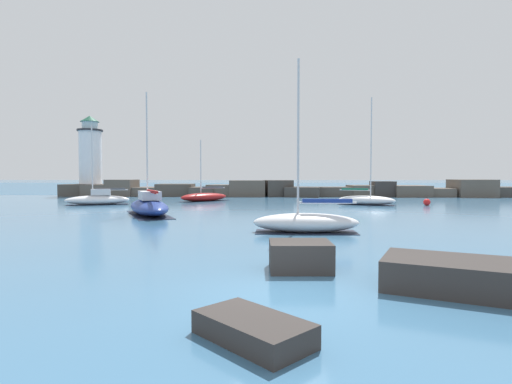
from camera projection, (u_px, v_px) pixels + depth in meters
name	position (u px, v px, depth m)	size (l,w,h in m)	color
ground_plane	(282.00, 295.00, 9.86)	(600.00, 600.00, 0.00)	#3D6B8E
open_sea_beyond	(274.00, 186.00, 118.10)	(400.00, 116.00, 0.01)	#2D5B7F
breakwater_jetty	(286.00, 190.00, 58.21)	(66.76, 7.37, 2.46)	#4C443D
lighthouse	(90.00, 162.00, 59.75)	(4.34, 4.34, 11.96)	gray
foreground_rocks	(467.00, 276.00, 10.20)	(12.02, 7.37, 0.90)	#383330
sailboat_moored_0	(204.00, 197.00, 46.67)	(5.82, 5.79, 7.14)	maroon
sailboat_moored_1	(149.00, 206.00, 30.09)	(5.88, 8.57, 9.35)	navy
sailboat_moored_2	(366.00, 200.00, 40.64)	(6.07, 4.21, 10.86)	white
sailboat_moored_3	(306.00, 222.00, 20.80)	(5.53, 2.00, 8.98)	silver
sailboat_moored_4	(98.00, 199.00, 40.83)	(6.46, 3.94, 8.12)	white
mooring_buoy_orange_near	(427.00, 202.00, 39.74)	(0.69, 0.69, 0.89)	red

